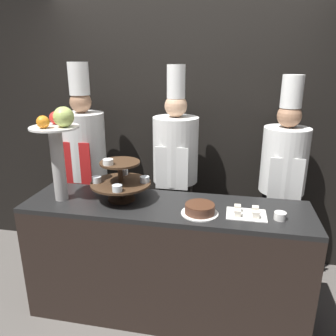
# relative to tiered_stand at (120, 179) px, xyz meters

# --- Properties ---
(ground_plane) EXTENTS (14.00, 14.00, 0.00)m
(ground_plane) POSITION_rel_tiered_stand_xyz_m (0.35, -0.30, -1.10)
(ground_plane) COLOR #5B5651
(wall_back) EXTENTS (10.00, 0.06, 2.80)m
(wall_back) POSITION_rel_tiered_stand_xyz_m (0.35, 0.93, 0.30)
(wall_back) COLOR black
(wall_back) RESTS_ON ground_plane
(buffet_counter) EXTENTS (2.09, 0.55, 0.94)m
(buffet_counter) POSITION_rel_tiered_stand_xyz_m (0.35, -0.03, -0.63)
(buffet_counter) COLOR black
(buffet_counter) RESTS_ON ground_plane
(tiered_stand) EXTENTS (0.45, 0.45, 0.34)m
(tiered_stand) POSITION_rel_tiered_stand_xyz_m (0.00, 0.00, 0.00)
(tiered_stand) COLOR #3D2819
(tiered_stand) RESTS_ON buffet_counter
(fruit_pedestal) EXTENTS (0.35, 0.35, 0.70)m
(fruit_pedestal) POSITION_rel_tiered_stand_xyz_m (-0.42, -0.08, 0.29)
(fruit_pedestal) COLOR #B2ADA8
(fruit_pedestal) RESTS_ON buffet_counter
(cake_round) EXTENTS (0.26, 0.26, 0.07)m
(cake_round) POSITION_rel_tiered_stand_xyz_m (0.61, -0.13, -0.13)
(cake_round) COLOR white
(cake_round) RESTS_ON buffet_counter
(cup_white) EXTENTS (0.08, 0.08, 0.05)m
(cup_white) POSITION_rel_tiered_stand_xyz_m (1.14, -0.11, -0.14)
(cup_white) COLOR white
(cup_white) RESTS_ON buffet_counter
(cake_square_tray) EXTENTS (0.27, 0.20, 0.05)m
(cake_square_tray) POSITION_rel_tiered_stand_xyz_m (0.92, -0.08, -0.15)
(cake_square_tray) COLOR white
(cake_square_tray) RESTS_ON buffet_counter
(chef_left) EXTENTS (0.39, 0.39, 1.93)m
(chef_left) POSITION_rel_tiered_stand_xyz_m (-0.54, 0.55, -0.06)
(chef_left) COLOR #28282D
(chef_left) RESTS_ON ground_plane
(chef_center_left) EXTENTS (0.39, 0.39, 1.91)m
(chef_center_left) POSITION_rel_tiered_stand_xyz_m (0.32, 0.55, -0.08)
(chef_center_left) COLOR #38332D
(chef_center_left) RESTS_ON ground_plane
(chef_center_right) EXTENTS (0.37, 0.37, 1.84)m
(chef_center_right) POSITION_rel_tiered_stand_xyz_m (1.23, 0.55, -0.11)
(chef_center_right) COLOR black
(chef_center_right) RESTS_ON ground_plane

